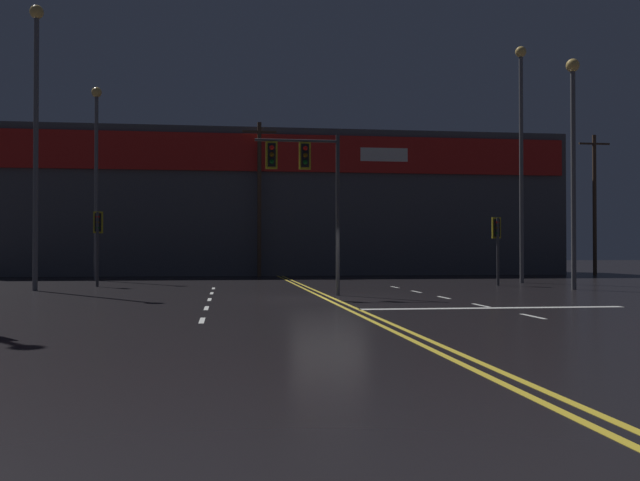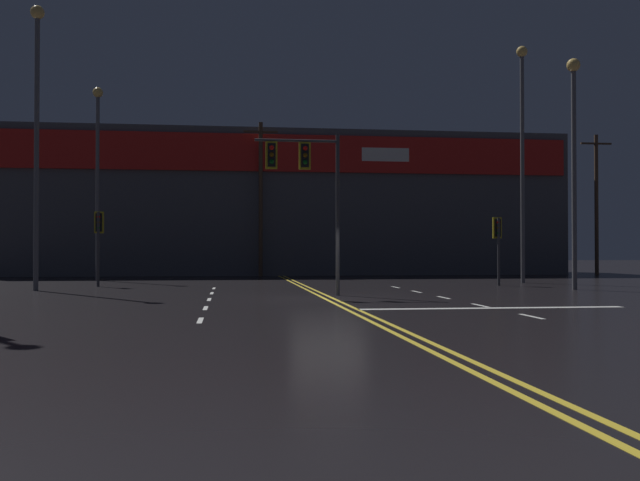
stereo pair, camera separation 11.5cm
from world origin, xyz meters
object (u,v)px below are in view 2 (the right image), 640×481
object	(u,v)px
streetlight_far_left	(98,159)
traffic_signal_median	(305,173)
traffic_signal_corner_northwest	(99,231)
traffic_signal_corner_northeast	(498,235)
streetlight_far_median	(522,136)
streetlight_near_left	(574,142)
streetlight_far_right	(37,113)

from	to	relation	value
streetlight_far_left	traffic_signal_median	bearing A→B (deg)	-56.25
traffic_signal_corner_northwest	traffic_signal_corner_northeast	size ratio (longest dim) A/B	1.07
traffic_signal_corner_northeast	streetlight_far_left	xyz separation A→B (m)	(-19.69, 8.30, 4.34)
traffic_signal_median	streetlight_far_median	distance (m)	15.43
traffic_signal_corner_northwest	traffic_signal_corner_northeast	distance (m)	18.42
streetlight_near_left	streetlight_far_right	size ratio (longest dim) A/B	0.83
traffic_signal_median	streetlight_near_left	xyz separation A→B (m)	(11.58, 2.62, 1.75)
streetlight_near_left	streetlight_far_left	size ratio (longest dim) A/B	0.91
traffic_signal_median	streetlight_far_median	size ratio (longest dim) A/B	0.48
streetlight_far_median	streetlight_far_right	bearing A→B (deg)	-168.88
streetlight_far_median	traffic_signal_median	bearing A→B (deg)	-143.09
streetlight_near_left	streetlight_far_left	distance (m)	24.73
streetlight_near_left	streetlight_far_median	xyz separation A→B (m)	(0.51, 6.47, 1.30)
traffic_signal_corner_northeast	streetlight_near_left	distance (m)	5.75
streetlight_near_left	streetlight_far_median	size ratio (longest dim) A/B	0.80
traffic_signal_median	traffic_signal_corner_northwest	size ratio (longest dim) A/B	1.71
traffic_signal_corner_northeast	streetlight_far_median	world-z (taller)	streetlight_far_median
traffic_signal_corner_northeast	streetlight_far_right	distance (m)	20.94
streetlight_near_left	streetlight_far_left	xyz separation A→B (m)	(-21.50, 12.22, 0.52)
traffic_signal_corner_northeast	streetlight_far_right	world-z (taller)	streetlight_far_right
streetlight_far_left	streetlight_far_right	distance (m)	10.22
streetlight_far_right	streetlight_far_median	world-z (taller)	streetlight_far_median
streetlight_far_right	streetlight_far_median	distance (m)	23.02
traffic_signal_corner_northwest	streetlight_far_median	bearing A→B (deg)	3.38
traffic_signal_corner_northeast	streetlight_far_left	size ratio (longest dim) A/B	0.30
streetlight_far_left	streetlight_far_right	bearing A→B (deg)	-93.27
traffic_signal_corner_northwest	streetlight_far_median	xyz separation A→B (m)	(20.69, 1.22, 4.95)
traffic_signal_median	traffic_signal_corner_northeast	bearing A→B (deg)	33.74
traffic_signal_corner_northeast	streetlight_far_median	bearing A→B (deg)	47.80
streetlight_far_left	streetlight_far_right	size ratio (longest dim) A/B	0.91
streetlight_far_right	streetlight_far_median	size ratio (longest dim) A/B	0.96
streetlight_near_left	traffic_signal_corner_northwest	bearing A→B (deg)	165.43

